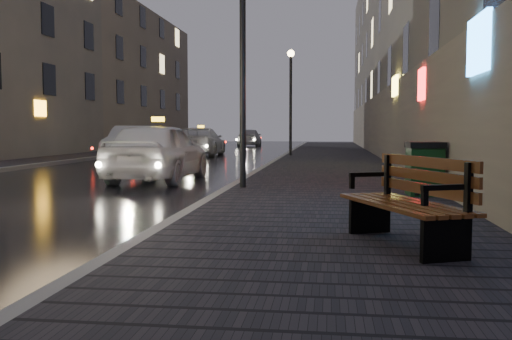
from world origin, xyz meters
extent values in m
plane|color=black|center=(0.00, 0.00, 0.00)|extent=(120.00, 120.00, 0.00)
cube|color=black|center=(3.90, 21.00, 0.07)|extent=(4.60, 58.00, 0.15)
cube|color=slate|center=(1.50, 21.00, 0.07)|extent=(0.20, 58.00, 0.15)
cube|color=black|center=(-8.70, 21.00, 0.07)|extent=(2.40, 58.00, 0.15)
cube|color=slate|center=(-7.40, 21.00, 0.07)|extent=(0.20, 58.00, 0.15)
cube|color=#605B54|center=(7.10, 25.00, 6.50)|extent=(1.80, 50.00, 13.00)
cube|color=#6B6051|center=(-13.50, 39.00, 5.50)|extent=(6.00, 22.00, 11.00)
cylinder|color=black|center=(1.85, 6.00, 2.65)|extent=(0.14, 0.14, 5.00)
cylinder|color=black|center=(1.85, 22.00, 2.65)|extent=(0.14, 0.14, 5.00)
sphere|color=#FFD88C|center=(1.85, 22.00, 5.25)|extent=(0.36, 0.36, 0.36)
cube|color=black|center=(4.99, -0.98, 0.37)|extent=(0.54, 0.28, 0.45)
cube|color=black|center=(5.21, -0.88, 0.76)|extent=(0.09, 0.09, 0.78)
cube|color=black|center=(4.94, -1.00, 0.91)|extent=(0.45, 0.23, 0.06)
cube|color=black|center=(4.34, 0.56, 0.37)|extent=(0.54, 0.28, 0.45)
cube|color=black|center=(4.56, 0.65, 0.76)|extent=(0.09, 0.09, 0.78)
cube|color=black|center=(4.28, 0.54, 0.91)|extent=(0.45, 0.23, 0.06)
cube|color=#4F2911|center=(4.66, -0.21, 0.63)|extent=(1.42, 2.11, 0.04)
cube|color=#4F2911|center=(4.91, -0.11, 0.95)|extent=(0.82, 1.86, 0.45)
cube|color=black|center=(5.72, 4.94, 0.63)|extent=(0.68, 0.68, 0.95)
cube|color=black|center=(5.72, 4.94, 1.17)|extent=(0.74, 0.74, 0.12)
imported|color=silver|center=(-1.01, 8.82, 0.84)|extent=(2.03, 4.96, 1.69)
imported|color=#A7A8B0|center=(-4.84, 17.58, 0.81)|extent=(2.21, 5.08, 1.62)
imported|color=#BBBCC2|center=(-3.20, 23.83, 0.77)|extent=(2.40, 5.39, 1.54)
imported|color=#96959D|center=(-2.83, 40.29, 0.76)|extent=(2.02, 4.57, 1.53)
camera|label=1|loc=(3.81, -6.85, 1.49)|focal=40.00mm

